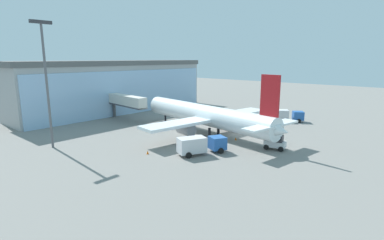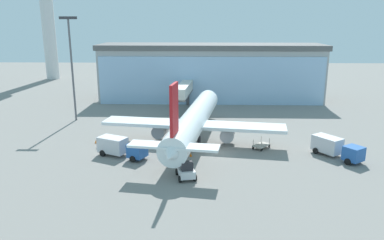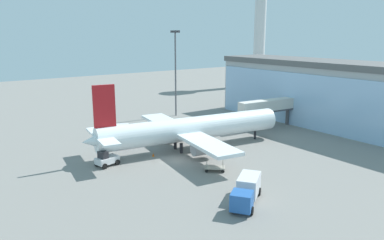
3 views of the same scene
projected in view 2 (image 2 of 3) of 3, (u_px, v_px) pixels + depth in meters
ground at (217, 152)px, 54.67m from camera, size 240.00×240.00×0.00m
terminal_building at (211, 72)px, 89.91m from camera, size 53.04×13.23×13.29m
jet_bridge at (185, 90)px, 79.25m from camera, size 3.62×14.23×5.74m
control_tower at (46, 3)px, 118.05m from camera, size 8.53×8.53×38.72m
apron_light_mast at (71, 61)px, 69.45m from camera, size 3.20×0.40×19.36m
airplane at (194, 121)px, 58.49m from camera, size 28.49×35.23×11.55m
catering_truck at (120, 147)px, 52.58m from camera, size 7.54×5.13×2.65m
fuel_truck at (335, 147)px, 52.33m from camera, size 5.98×7.24×2.65m
baggage_cart at (261, 145)px, 56.15m from camera, size 3.02×3.17×1.50m
pushback_tug at (186, 171)px, 45.39m from camera, size 2.76×3.51×2.30m
safety_cone_nose at (191, 155)px, 52.89m from camera, size 0.36×0.36×0.55m
safety_cone_wingtip at (96, 141)px, 58.65m from camera, size 0.36×0.36×0.55m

